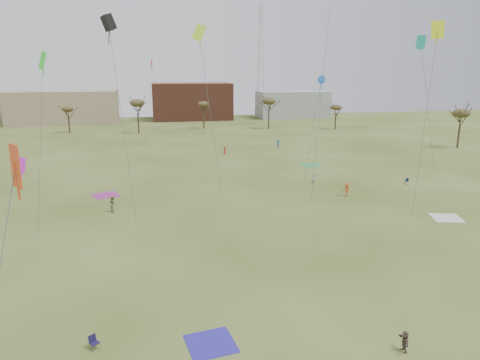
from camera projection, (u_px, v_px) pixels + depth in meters
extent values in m
plane|color=#374C17|center=(270.00, 283.00, 34.95)|extent=(260.00, 260.00, 0.00)
imported|color=olive|center=(113.00, 204.00, 52.32)|extent=(0.89, 1.05, 1.92)
imported|color=brown|center=(405.00, 341.00, 26.38)|extent=(0.60, 1.29, 1.34)
imported|color=#D45927|center=(347.00, 189.00, 58.72)|extent=(1.27, 1.39, 1.87)
imported|color=silver|center=(314.00, 179.00, 65.06)|extent=(0.76, 0.62, 1.45)
imported|color=#BA3320|center=(225.00, 150.00, 88.02)|extent=(0.83, 0.79, 1.43)
imported|color=#1C4E84|center=(278.00, 144.00, 94.42)|extent=(0.67, 1.17, 1.81)
cube|color=#2B249E|center=(211.00, 344.00, 27.25)|extent=(3.30, 3.30, 0.03)
cube|color=silver|center=(447.00, 218.00, 50.24)|extent=(4.01, 4.01, 0.03)
cube|color=#942D7C|center=(106.00, 195.00, 59.25)|extent=(4.19, 4.19, 0.03)
cube|color=#349054|center=(311.00, 165.00, 77.92)|extent=(3.44, 3.44, 0.03)
cube|color=#161336|center=(95.00, 343.00, 26.64)|extent=(0.70, 0.70, 0.04)
cube|color=#161336|center=(92.00, 338.00, 26.72)|extent=(0.47, 0.42, 0.44)
cube|color=#131F36|center=(406.00, 181.00, 65.00)|extent=(0.65, 0.65, 0.04)
cube|color=#131F36|center=(407.00, 180.00, 65.07)|extent=(0.30, 0.51, 0.44)
cube|color=#E4F91A|center=(438.00, 30.00, 44.42)|extent=(0.89, 0.89, 1.75)
cube|color=#E4F91A|center=(437.00, 36.00, 44.57)|extent=(0.08, 0.08, 1.57)
cylinder|color=#4C4C51|center=(424.00, 127.00, 46.10)|extent=(1.61, 1.23, 19.50)
cone|color=blue|center=(321.00, 80.00, 58.82)|extent=(1.10, 0.08, 1.10)
cube|color=blue|center=(321.00, 85.00, 58.99)|extent=(0.08, 0.08, 1.81)
cylinder|color=#4C4C51|center=(312.00, 133.00, 59.88)|extent=(2.46, 1.01, 14.27)
cylinder|color=#4C4C51|center=(322.00, 91.00, 53.00)|extent=(3.30, 4.47, 26.03)
cube|color=black|center=(109.00, 23.00, 43.17)|extent=(0.86, 0.86, 1.48)
cube|color=black|center=(109.00, 32.00, 43.38)|extent=(0.08, 0.08, 2.21)
cylinder|color=#4C4C51|center=(123.00, 127.00, 43.86)|extent=(1.76, 4.12, 20.06)
cube|color=teal|center=(421.00, 42.00, 66.73)|extent=(1.02, 1.02, 2.01)
cube|color=teal|center=(420.00, 47.00, 66.90)|extent=(0.08, 0.08, 1.81)
cylinder|color=#4C4C51|center=(428.00, 108.00, 67.90)|extent=(2.56, 3.14, 19.59)
cube|color=#DD27D5|center=(21.00, 165.00, 49.78)|extent=(0.93, 0.93, 1.83)
cube|color=#DD27D5|center=(21.00, 170.00, 49.94)|extent=(0.08, 0.08, 1.64)
cylinder|color=#4C4C51|center=(36.00, 186.00, 50.76)|extent=(2.58, 0.28, 5.12)
cube|color=#C33B17|center=(15.00, 166.00, 19.12)|extent=(0.98, 0.98, 1.92)
cube|color=#C33B17|center=(17.00, 181.00, 19.28)|extent=(0.08, 0.08, 1.73)
cube|color=#2ADA26|center=(42.00, 61.00, 40.44)|extent=(0.84, 0.84, 1.65)
cube|color=#2ADA26|center=(43.00, 67.00, 40.58)|extent=(0.08, 0.08, 1.49)
cylinder|color=#4C4C51|center=(40.00, 152.00, 40.52)|extent=(1.31, 3.85, 16.39)
cube|color=#A9D824|center=(199.00, 32.00, 53.18)|extent=(0.98, 0.98, 1.92)
cube|color=#A9D824|center=(199.00, 38.00, 53.34)|extent=(0.08, 0.08, 1.73)
cylinder|color=#4C4C51|center=(211.00, 117.00, 53.79)|extent=(1.98, 4.27, 19.93)
cone|color=red|center=(152.00, 63.00, 76.78)|extent=(0.98, 0.07, 0.98)
cube|color=red|center=(152.00, 66.00, 76.93)|extent=(0.08, 0.08, 1.60)
cylinder|color=#4C4C51|center=(148.00, 112.00, 76.34)|extent=(2.23, 4.83, 16.74)
cylinder|color=#3A2B1E|center=(69.00, 125.00, 116.13)|extent=(0.40, 0.40, 4.32)
ellipsoid|color=#473D1E|center=(68.00, 109.00, 115.10)|extent=(3.02, 3.02, 1.58)
cylinder|color=#3A2B1E|center=(138.00, 123.00, 115.63)|extent=(0.40, 0.40, 5.40)
ellipsoid|color=#473D1E|center=(137.00, 103.00, 114.35)|extent=(3.78, 3.78, 1.98)
cylinder|color=#3A2B1E|center=(204.00, 120.00, 124.87)|extent=(0.40, 0.40, 4.68)
ellipsoid|color=#473D1E|center=(203.00, 104.00, 123.76)|extent=(3.28, 3.28, 1.72)
cylinder|color=#3A2B1E|center=(269.00, 120.00, 124.43)|extent=(0.40, 0.40, 5.28)
ellipsoid|color=#473D1E|center=(269.00, 101.00, 123.18)|extent=(3.70, 3.70, 1.94)
cylinder|color=#3A2B1E|center=(335.00, 122.00, 123.25)|extent=(0.40, 0.40, 4.20)
ellipsoid|color=#473D1E|center=(336.00, 107.00, 122.26)|extent=(2.94, 2.94, 1.54)
cylinder|color=#3A2B1E|center=(459.00, 136.00, 94.46)|extent=(0.40, 0.40, 5.04)
ellipsoid|color=#473D1E|center=(461.00, 113.00, 93.27)|extent=(3.53, 3.53, 1.85)
cube|color=#937F60|center=(64.00, 107.00, 136.33)|extent=(32.00, 14.00, 10.00)
cube|color=brown|center=(192.00, 101.00, 148.49)|extent=(26.00, 16.00, 12.00)
cube|color=gray|center=(292.00, 104.00, 153.65)|extent=(24.00, 12.00, 9.00)
cylinder|color=#9EA3A8|center=(263.00, 62.00, 155.01)|extent=(0.16, 0.16, 38.00)
cylinder|color=#9EA3A8|center=(258.00, 62.00, 155.49)|extent=(0.16, 0.16, 38.00)
cylinder|color=#9EA3A8|center=(260.00, 62.00, 154.01)|extent=(0.16, 0.16, 38.00)
cylinder|color=#9EA3A8|center=(261.00, 0.00, 149.81)|extent=(0.10, 0.10, 3.00)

